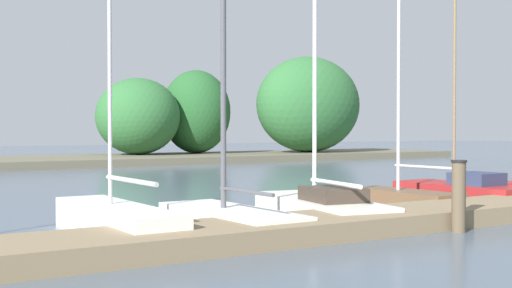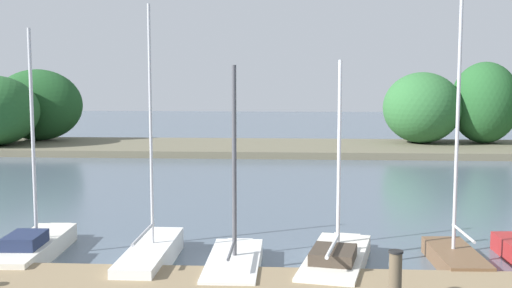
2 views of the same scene
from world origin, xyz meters
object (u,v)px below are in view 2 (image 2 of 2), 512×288
Objects in this scene: sailboat_1 at (152,254)px; sailboat_3 at (337,259)px; sailboat_4 at (454,251)px; sailboat_2 at (234,262)px; sailboat_0 at (34,246)px; mooring_piling_1 at (395,283)px.

sailboat_1 is 4.59m from sailboat_3.
sailboat_4 reaches higher than sailboat_1.
sailboat_3 is at bearing -82.67° from sailboat_2.
sailboat_1 is at bearing -101.96° from sailboat_0.
sailboat_3 is at bearing -90.38° from sailboat_1.
sailboat_3 is at bearing 98.58° from sailboat_4.
sailboat_3 is (2.49, 0.34, 0.02)m from sailboat_2.
sailboat_0 is 10.80m from sailboat_4.
sailboat_2 reaches higher than mooring_piling_1.
sailboat_3 is at bearing -96.75° from sailboat_0.
sailboat_2 is 3.76× the size of mooring_piling_1.
sailboat_2 is at bearing 143.08° from mooring_piling_1.
sailboat_0 is 1.16× the size of sailboat_3.
sailboat_2 is at bearing 108.89° from sailboat_3.
sailboat_2 is (5.34, -0.92, -0.07)m from sailboat_0.
sailboat_0 is 9.47m from mooring_piling_1.
sailboat_3 is 3.12m from mooring_piling_1.
sailboat_1 reaches higher than sailboat_3.
sailboat_3 reaches higher than mooring_piling_1.
sailboat_1 reaches higher than mooring_piling_1.
sailboat_2 is 0.98× the size of sailboat_3.
sailboat_0 reaches higher than sailboat_2.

